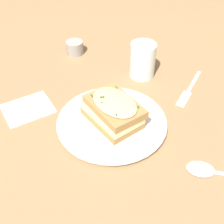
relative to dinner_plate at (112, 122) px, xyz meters
The scene contains 8 objects.
ground_plane 0.01m from the dinner_plate, 88.92° to the left, with size 2.40×2.40×0.00m, color olive.
dinner_plate is the anchor object (origin of this frame).
sandwich 0.04m from the dinner_plate, 162.10° to the left, with size 0.12×0.15×0.06m.
water_glass 0.23m from the dinner_plate, 136.63° to the right, with size 0.07×0.07×0.10m, color silver.
fork 0.24m from the dinner_plate, behind, with size 0.15×0.12×0.00m.
spoon 0.24m from the dinner_plate, 120.25° to the left, with size 0.15×0.12×0.01m.
napkin 0.22m from the dinner_plate, 39.38° to the right, with size 0.12×0.10×0.00m, color silver.
condiment_pot 0.35m from the dinner_plate, 94.49° to the right, with size 0.05×0.05×0.04m, color gray.
Camera 1 is at (0.22, 0.48, 0.52)m, focal length 50.00 mm.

